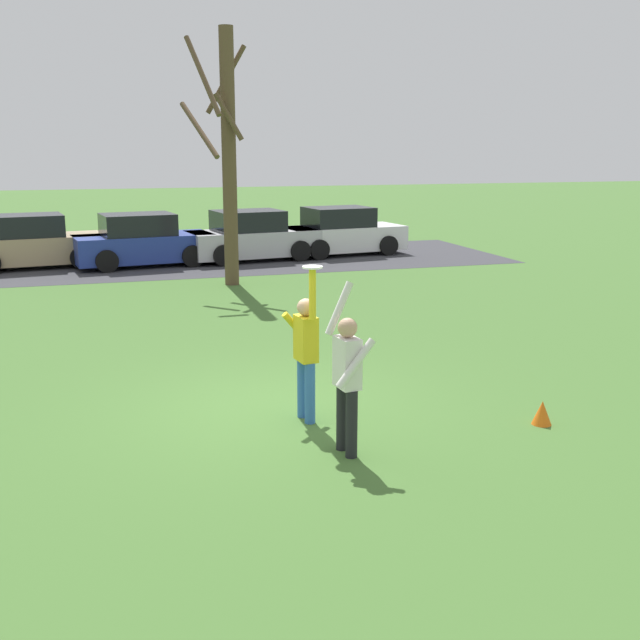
{
  "coord_description": "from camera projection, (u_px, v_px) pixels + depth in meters",
  "views": [
    {
      "loc": [
        -2.29,
        -9.97,
        3.56
      ],
      "look_at": [
        0.42,
        -0.98,
        1.45
      ],
      "focal_mm": 43.24,
      "sensor_mm": 36.0,
      "label": 1
    }
  ],
  "objects": [
    {
      "name": "ground_plane",
      "position": [
        271.0,
        408.0,
        10.74
      ],
      "size": [
        120.0,
        120.0,
        0.0
      ],
      "primitive_type": "plane",
      "color": "#426B2D"
    },
    {
      "name": "person_catcher",
      "position": [
        306.0,
        349.0,
        10.07
      ],
      "size": [
        0.49,
        0.56,
        2.08
      ],
      "rotation": [
        0.0,
        0.0,
        -1.45
      ],
      "color": "#3366B7",
      "rests_on": "ground_plane"
    },
    {
      "name": "person_defender",
      "position": [
        347.0,
        374.0,
        8.95
      ],
      "size": [
        0.49,
        0.58,
        2.04
      ],
      "rotation": [
        0.0,
        0.0,
        1.69
      ],
      "color": "black",
      "rests_on": "ground_plane"
    },
    {
      "name": "frisbee_disc",
      "position": [
        312.0,
        267.0,
        9.63
      ],
      "size": [
        0.26,
        0.26,
        0.02
      ],
      "primitive_type": "cylinder",
      "color": "white",
      "rests_on": "person_catcher"
    },
    {
      "name": "parked_car_tan",
      "position": [
        31.0,
        243.0,
        23.14
      ],
      "size": [
        4.31,
        2.46,
        1.59
      ],
      "rotation": [
        0.0,
        0.0,
        0.14
      ],
      "color": "tan",
      "rests_on": "ground_plane"
    },
    {
      "name": "parked_car_blue",
      "position": [
        142.0,
        242.0,
        23.48
      ],
      "size": [
        4.31,
        2.46,
        1.59
      ],
      "rotation": [
        0.0,
        0.0,
        0.14
      ],
      "color": "#233893",
      "rests_on": "ground_plane"
    },
    {
      "name": "parked_car_silver",
      "position": [
        252.0,
        237.0,
        24.66
      ],
      "size": [
        4.31,
        2.46,
        1.59
      ],
      "rotation": [
        0.0,
        0.0,
        0.14
      ],
      "color": "#BCBCC1",
      "rests_on": "ground_plane"
    },
    {
      "name": "parked_car_white",
      "position": [
        341.0,
        233.0,
        25.97
      ],
      "size": [
        4.31,
        2.46,
        1.59
      ],
      "rotation": [
        0.0,
        0.0,
        0.14
      ],
      "color": "white",
      "rests_on": "ground_plane"
    },
    {
      "name": "parking_strip",
      "position": [
        200.0,
        262.0,
        24.43
      ],
      "size": [
        19.53,
        6.4,
        0.01
      ],
      "primitive_type": "cube",
      "color": "#38383D",
      "rests_on": "ground_plane"
    },
    {
      "name": "bare_tree_tall",
      "position": [
        227.0,
        152.0,
        19.63
      ],
      "size": [
        1.76,
        1.75,
        6.49
      ],
      "color": "brown",
      "rests_on": "ground_plane"
    },
    {
      "name": "field_cone_orange",
      "position": [
        542.0,
        413.0,
        10.08
      ],
      "size": [
        0.26,
        0.26,
        0.32
      ],
      "primitive_type": "cone",
      "color": "orange",
      "rests_on": "ground_plane"
    }
  ]
}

